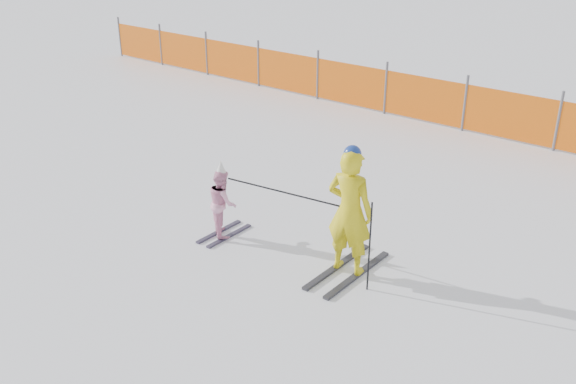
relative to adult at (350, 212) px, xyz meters
The scene contains 5 objects.
ground 1.46m from the adult, 144.55° to the right, with size 120.00×120.00×0.00m, color white.
adult is the anchor object (origin of this frame).
child 2.13m from the adult, behind, with size 0.64×0.92×1.22m.
ski_poles 0.47m from the adult, 158.80° to the right, with size 2.41×0.28×1.27m.
safety_fence 8.30m from the adult, 127.79° to the left, with size 16.64×0.06×1.25m.
Camera 1 is at (5.05, -5.76, 4.66)m, focal length 40.00 mm.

